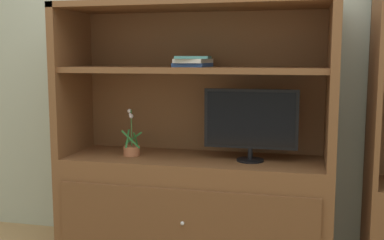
% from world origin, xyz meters
% --- Properties ---
extents(painted_rear_wall, '(6.00, 0.10, 2.80)m').
position_xyz_m(painted_rear_wall, '(0.00, 0.75, 1.40)').
color(painted_rear_wall, '#ADB29E').
rests_on(painted_rear_wall, ground_plane).
extents(media_console, '(1.73, 0.57, 1.65)m').
position_xyz_m(media_console, '(0.00, 0.41, 0.52)').
color(media_console, brown).
rests_on(media_console, ground_plane).
extents(tv_monitor, '(0.58, 0.17, 0.45)m').
position_xyz_m(tv_monitor, '(0.36, 0.38, 0.92)').
color(tv_monitor, black).
rests_on(tv_monitor, media_console).
extents(potted_plant, '(0.13, 0.11, 0.31)m').
position_xyz_m(potted_plant, '(-0.41, 0.37, 0.73)').
color(potted_plant, '#B26642').
rests_on(potted_plant, media_console).
extents(magazine_stack, '(0.23, 0.33, 0.07)m').
position_xyz_m(magazine_stack, '(-0.00, 0.39, 1.29)').
color(magazine_stack, '#2D519E').
rests_on(magazine_stack, media_console).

